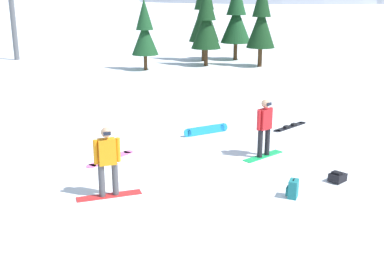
% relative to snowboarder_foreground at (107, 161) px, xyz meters
% --- Properties ---
extents(ground_plane, '(800.00, 800.00, 0.00)m').
position_rel_snowboarder_foreground_xyz_m(ground_plane, '(1.95, 0.82, -0.90)').
color(ground_plane, white).
extents(snowboarder_foreground, '(1.56, 0.67, 1.71)m').
position_rel_snowboarder_foreground_xyz_m(snowboarder_foreground, '(0.00, 0.00, 0.00)').
color(snowboarder_foreground, red).
rests_on(snowboarder_foreground, ground_plane).
extents(snowboarder_midground, '(1.34, 1.11, 1.73)m').
position_rel_snowboarder_foreground_xyz_m(snowboarder_midground, '(4.26, 2.56, 0.01)').
color(snowboarder_midground, '#19B259').
rests_on(snowboarder_midground, ground_plane).
extents(loose_snowboard_near_left, '(1.54, 1.37, 0.09)m').
position_rel_snowboarder_foreground_xyz_m(loose_snowboard_near_left, '(5.88, 5.63, -0.88)').
color(loose_snowboard_near_left, black).
rests_on(loose_snowboard_near_left, ground_plane).
extents(loose_snowboard_far_spare, '(1.35, 1.54, 0.09)m').
position_rel_snowboarder_foreground_xyz_m(loose_snowboard_far_spare, '(-0.23, 2.61, -0.88)').
color(loose_snowboard_far_spare, pink).
rests_on(loose_snowboard_far_spare, ground_plane).
extents(loose_snowboard_near_right, '(1.60, 0.81, 0.28)m').
position_rel_snowboarder_foreground_xyz_m(loose_snowboard_near_right, '(2.78, 4.98, -0.76)').
color(loose_snowboard_near_right, '#1E8CD8').
rests_on(loose_snowboard_near_right, ground_plane).
extents(backpack_teal, '(0.35, 0.37, 0.47)m').
position_rel_snowboarder_foreground_xyz_m(backpack_teal, '(4.36, -0.35, -0.69)').
color(backpack_teal, '#1E7A7F').
rests_on(backpack_teal, ground_plane).
extents(backpack_black, '(0.55, 0.54, 0.29)m').
position_rel_snowboarder_foreground_xyz_m(backpack_black, '(5.77, 0.54, -0.78)').
color(backpack_black, black).
rests_on(backpack_black, ground_plane).
extents(pine_tree_slender, '(1.62, 1.62, 4.27)m').
position_rel_snowboarder_foreground_xyz_m(pine_tree_slender, '(0.32, 18.70, 1.43)').
color(pine_tree_slender, '#472D19').
rests_on(pine_tree_slender, ground_plane).
extents(pine_tree_short, '(1.91, 1.91, 5.09)m').
position_rel_snowboarder_foreground_xyz_m(pine_tree_short, '(4.17, 20.17, 1.87)').
color(pine_tree_short, '#472D19').
rests_on(pine_tree_short, ground_plane).
extents(pine_tree_twin, '(2.07, 2.07, 6.07)m').
position_rel_snowboarder_foreground_xyz_m(pine_tree_twin, '(4.23, 22.42, 2.40)').
color(pine_tree_twin, '#472D19').
rests_on(pine_tree_twin, ground_plane).
extents(pine_tree_broad, '(1.80, 1.80, 5.48)m').
position_rel_snowboarder_foreground_xyz_m(pine_tree_broad, '(7.58, 19.61, 2.08)').
color(pine_tree_broad, '#472D19').
rests_on(pine_tree_broad, ground_plane).
extents(pine_tree_young, '(2.11, 2.11, 5.42)m').
position_rel_snowboarder_foreground_xyz_m(pine_tree_young, '(6.48, 22.79, 2.05)').
color(pine_tree_young, '#472D19').
rests_on(pine_tree_young, ground_plane).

